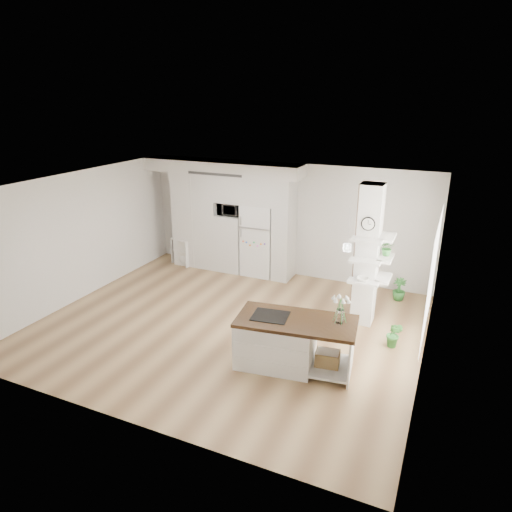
{
  "coord_description": "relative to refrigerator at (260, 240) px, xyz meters",
  "views": [
    {
      "loc": [
        3.65,
        -6.91,
        4.19
      ],
      "look_at": [
        0.17,
        0.9,
        1.14
      ],
      "focal_mm": 32.0,
      "sensor_mm": 36.0,
      "label": 1
    }
  ],
  "objects": [
    {
      "name": "floor",
      "position": [
        0.53,
        -2.68,
        -0.88
      ],
      "size": [
        7.0,
        6.0,
        0.01
      ],
      "primitive_type": "cube",
      "color": "tan",
      "rests_on": "ground"
    },
    {
      "name": "room",
      "position": [
        0.53,
        -2.68,
        0.98
      ],
      "size": [
        7.04,
        6.04,
        2.72
      ],
      "color": "white",
      "rests_on": "ground"
    },
    {
      "name": "cabinet_wall",
      "position": [
        -0.92,
        -0.01,
        0.63
      ],
      "size": [
        4.0,
        0.71,
        2.7
      ],
      "color": "silver",
      "rests_on": "floor"
    },
    {
      "name": "refrigerator",
      "position": [
        0.0,
        0.0,
        0.0
      ],
      "size": [
        0.78,
        0.69,
        1.75
      ],
      "color": "white",
      "rests_on": "floor"
    },
    {
      "name": "column",
      "position": [
        2.9,
        -1.55,
        0.48
      ],
      "size": [
        0.69,
        0.9,
        2.7
      ],
      "color": "silver",
      "rests_on": "floor"
    },
    {
      "name": "window",
      "position": [
        4.0,
        -2.38,
        0.62
      ],
      "size": [
        0.0,
        2.4,
        2.4
      ],
      "primitive_type": "plane",
      "rotation": [
        1.57,
        0.0,
        -1.57
      ],
      "color": "white",
      "rests_on": "room"
    },
    {
      "name": "pendant_light",
      "position": [
        2.23,
        -2.53,
        1.24
      ],
      "size": [
        0.12,
        0.12,
        0.1
      ],
      "primitive_type": "cylinder",
      "color": "white",
      "rests_on": "room"
    },
    {
      "name": "kitchen_island",
      "position": [
        1.95,
        -3.52,
        -0.43
      ],
      "size": [
        1.98,
        1.14,
        1.42
      ],
      "rotation": [
        0.0,
        0.0,
        0.13
      ],
      "color": "silver",
      "rests_on": "floor"
    },
    {
      "name": "bookshelf",
      "position": [
        -2.06,
        -0.19,
        -0.57
      ],
      "size": [
        0.65,
        0.48,
        0.69
      ],
      "rotation": [
        0.0,
        0.0,
        -0.28
      ],
      "color": "silver",
      "rests_on": "floor"
    },
    {
      "name": "floor_plant_a",
      "position": [
        3.52,
        -2.24,
        -0.63
      ],
      "size": [
        0.32,
        0.28,
        0.5
      ],
      "primitive_type": "imported",
      "rotation": [
        0.0,
        0.0,
        -0.27
      ],
      "color": "#327C31",
      "rests_on": "floor"
    },
    {
      "name": "floor_plant_b",
      "position": [
        3.34,
        -0.18,
        -0.63
      ],
      "size": [
        0.28,
        0.28,
        0.49
      ],
      "primitive_type": "imported",
      "rotation": [
        0.0,
        0.0,
        -0.03
      ],
      "color": "#327C31",
      "rests_on": "floor"
    },
    {
      "name": "microwave",
      "position": [
        -0.75,
        -0.06,
        0.69
      ],
      "size": [
        0.54,
        0.37,
        0.3
      ],
      "primitive_type": "imported",
      "color": "#2D2D2D",
      "rests_on": "cabinet_wall"
    },
    {
      "name": "shelf_plant",
      "position": [
        3.15,
        -1.38,
        0.65
      ],
      "size": [
        0.27,
        0.23,
        0.3
      ],
      "primitive_type": "imported",
      "color": "#327C31",
      "rests_on": "column"
    },
    {
      "name": "decor_bowl",
      "position": [
        2.82,
        -1.78,
        0.13
      ],
      "size": [
        0.22,
        0.22,
        0.05
      ],
      "primitive_type": "imported",
      "color": "white",
      "rests_on": "column"
    }
  ]
}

